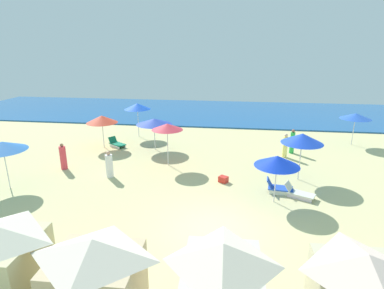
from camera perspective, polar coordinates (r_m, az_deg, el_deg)
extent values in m
plane|color=#D2C688|center=(12.99, 3.89, -15.22)|extent=(60.00, 60.00, 0.00)
cube|color=#1E579A|center=(34.69, 6.56, 5.88)|extent=(60.00, 13.86, 0.12)
cube|color=beige|center=(10.63, -31.61, -19.44)|extent=(2.21, 2.01, 2.15)
pyramid|color=beige|center=(8.32, -17.70, -17.66)|extent=(2.43, 2.07, 0.52)
pyramid|color=beige|center=(7.65, 5.71, -19.26)|extent=(2.08, 2.31, 0.55)
pyramid|color=beige|center=(8.13, 29.39, -18.63)|extent=(2.06, 2.38, 0.52)
cylinder|color=silver|center=(17.90, 19.14, -2.96)|extent=(0.05, 0.05, 2.09)
cone|color=blue|center=(17.50, 19.56, 1.07)|extent=(2.21, 2.21, 0.54)
cylinder|color=silver|center=(25.47, -9.82, 3.91)|extent=(0.05, 0.05, 2.24)
cone|color=blue|center=(25.19, -9.98, 6.91)|extent=(2.07, 2.07, 0.47)
cylinder|color=silver|center=(18.98, -4.46, -0.58)|extent=(0.05, 0.05, 2.25)
cone|color=#D93546|center=(18.62, -4.55, 3.27)|extent=(1.89, 1.89, 0.38)
cylinder|color=silver|center=(15.07, 14.99, -7.02)|extent=(0.05, 0.05, 1.82)
cone|color=#0E31C4|center=(14.64, 15.35, -2.91)|extent=(2.07, 2.07, 0.49)
cube|color=silver|center=(16.09, 15.88, -8.57)|extent=(1.08, 0.17, 0.23)
cube|color=silver|center=(16.60, 15.86, -7.74)|extent=(1.08, 0.17, 0.23)
cube|color=blue|center=(16.28, 15.91, -7.69)|extent=(1.27, 0.80, 0.06)
cube|color=blue|center=(16.18, 14.02, -6.83)|extent=(0.37, 0.65, 0.47)
cube|color=silver|center=(15.94, 19.02, -9.25)|extent=(1.06, 0.55, 0.19)
cube|color=silver|center=(16.38, 19.50, -8.55)|extent=(1.06, 0.55, 0.19)
cube|color=silver|center=(16.11, 19.31, -8.50)|extent=(1.42, 1.10, 0.06)
cube|color=silver|center=(16.15, 17.35, -7.39)|extent=(0.55, 0.66, 0.45)
cylinder|color=silver|center=(25.84, 27.42, 2.06)|extent=(0.05, 0.05, 1.97)
cone|color=blue|center=(25.59, 27.79, 4.62)|extent=(2.16, 2.16, 0.41)
cylinder|color=silver|center=(23.26, -15.95, 1.65)|extent=(0.05, 0.05, 1.83)
cone|color=#DF4129|center=(22.98, -16.19, 4.48)|extent=(2.20, 2.20, 0.53)
cube|color=silver|center=(23.18, -14.00, -0.35)|extent=(0.97, 0.68, 0.20)
cube|color=silver|center=(23.46, -12.93, -0.05)|extent=(0.97, 0.68, 0.20)
cube|color=#127B57|center=(23.28, -13.48, 0.11)|extent=(1.40, 1.23, 0.06)
cube|color=#127B57|center=(23.69, -14.33, 0.87)|extent=(0.57, 0.65, 0.43)
cylinder|color=silver|center=(22.06, -6.85, 1.37)|extent=(0.05, 0.05, 1.83)
cone|color=#2741AE|center=(21.78, -6.96, 4.21)|extent=(2.50, 2.50, 0.41)
cylinder|color=silver|center=(18.47, -30.80, -3.96)|extent=(0.05, 0.05, 2.07)
cone|color=#1C5BAE|center=(18.10, -31.42, -0.23)|extent=(2.32, 2.32, 0.46)
cylinder|color=white|center=(17.95, -14.90, -3.82)|extent=(0.50, 0.50, 1.31)
sphere|color=tan|center=(17.70, -15.09, -1.54)|extent=(0.22, 0.22, 0.22)
cylinder|color=#F7EA79|center=(21.34, 16.67, -0.45)|extent=(0.35, 0.35, 1.38)
sphere|color=beige|center=(21.11, 16.86, 1.61)|extent=(0.24, 0.24, 0.24)
cylinder|color=green|center=(22.29, 17.87, 0.31)|extent=(0.41, 0.41, 1.47)
sphere|color=#905B4A|center=(22.07, 18.07, 2.37)|extent=(0.22, 0.22, 0.22)
cylinder|color=#EC3F4C|center=(19.98, -22.52, -2.27)|extent=(0.41, 0.41, 1.41)
sphere|color=#92654A|center=(19.74, -22.79, -0.10)|extent=(0.20, 0.20, 0.20)
cube|color=red|center=(16.98, 5.76, -6.35)|extent=(0.58, 0.55, 0.33)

